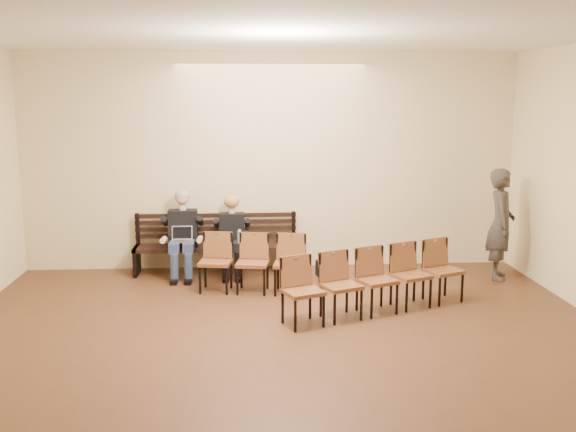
% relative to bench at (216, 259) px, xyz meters
% --- Properties ---
extents(ground, '(10.00, 10.00, 0.00)m').
position_rel_bench_xyz_m(ground, '(0.90, -4.65, -0.23)').
color(ground, '#532F1C').
rests_on(ground, ground).
extents(room_walls, '(8.02, 10.01, 3.51)m').
position_rel_bench_xyz_m(room_walls, '(0.90, -3.86, 2.31)').
color(room_walls, beige).
rests_on(room_walls, ground).
extents(bench, '(2.60, 0.90, 0.45)m').
position_rel_bench_xyz_m(bench, '(0.00, 0.00, 0.00)').
color(bench, black).
rests_on(bench, ground).
extents(seated_man, '(0.55, 0.77, 1.33)m').
position_rel_bench_xyz_m(seated_man, '(-0.51, -0.12, 0.44)').
color(seated_man, black).
rests_on(seated_man, ground).
extents(seated_woman, '(0.50, 0.69, 1.15)m').
position_rel_bench_xyz_m(seated_woman, '(0.26, -0.12, 0.35)').
color(seated_woman, black).
rests_on(seated_woman, ground).
extents(laptop, '(0.37, 0.32, 0.23)m').
position_rel_bench_xyz_m(laptop, '(-0.51, -0.31, 0.34)').
color(laptop, '#B7B7BC').
rests_on(laptop, bench).
extents(water_bottle, '(0.07, 0.07, 0.22)m').
position_rel_bench_xyz_m(water_bottle, '(0.38, -0.41, 0.33)').
color(water_bottle, silver).
rests_on(water_bottle, bench).
extents(bag, '(0.37, 0.28, 0.24)m').
position_rel_bench_xyz_m(bag, '(1.76, -0.30, -0.10)').
color(bag, black).
rests_on(bag, ground).
extents(passerby, '(0.68, 0.83, 1.98)m').
position_rel_bench_xyz_m(passerby, '(4.40, -0.60, 0.76)').
color(passerby, '#39342F').
rests_on(passerby, ground).
extents(chair_row_front, '(2.61, 1.44, 0.86)m').
position_rel_bench_xyz_m(chair_row_front, '(2.18, -2.08, 0.20)').
color(chair_row_front, brown).
rests_on(chair_row_front, ground).
extents(chair_row_back, '(1.59, 0.71, 0.85)m').
position_rel_bench_xyz_m(chair_row_back, '(0.57, -1.08, 0.20)').
color(chair_row_back, brown).
rests_on(chair_row_back, ground).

